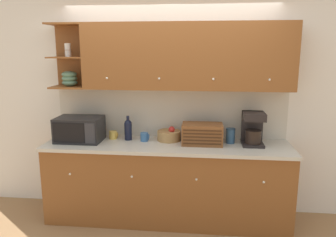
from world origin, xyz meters
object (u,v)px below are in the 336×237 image
mug_blue_second (113,135)px  wine_bottle (128,129)px  mug (144,137)px  microwave (80,129)px  fruit_basket (169,135)px  bread_box (202,134)px  storage_canister (230,136)px  coffee_maker (253,128)px

mug_blue_second → wine_bottle: bearing=-4.9°
mug → wine_bottle: bearing=169.6°
microwave → fruit_basket: microwave is taller
wine_bottle → bread_box: bearing=-5.6°
storage_canister → mug: bearing=-178.5°
bread_box → storage_canister: bread_box is taller
microwave → storage_canister: 1.76m
mug → bread_box: (0.68, -0.05, 0.07)m
mug_blue_second → storage_canister: (1.39, -0.03, 0.04)m
microwave → bread_box: microwave is taller
storage_canister → coffee_maker: 0.27m
mug_blue_second → bread_box: (1.07, -0.10, 0.07)m
microwave → storage_canister: bearing=3.4°
mug → storage_canister: (1.00, 0.03, 0.04)m
wine_bottle → fruit_basket: 0.49m
microwave → fruit_basket: size_ratio=1.90×
mug → coffee_maker: size_ratio=0.28×
mug_blue_second → mug: bearing=-7.8°
bread_box → fruit_basket: bearing=164.4°
wine_bottle → coffee_maker: 1.45m
mug → coffee_maker: bearing=-0.5°
fruit_basket → storage_canister: 0.72m
microwave → mug_blue_second: size_ratio=5.07×
mug_blue_second → bread_box: 1.08m
fruit_basket → bread_box: bread_box is taller
microwave → wine_bottle: bearing=11.7°
mug_blue_second → mug: (0.39, -0.05, 0.00)m
storage_canister → wine_bottle: bearing=179.5°
fruit_basket → coffee_maker: coffee_maker is taller
microwave → mug_blue_second: bearing=19.8°
coffee_maker → mug: bearing=179.5°
bread_box → mug_blue_second: bearing=174.5°
microwave → coffee_maker: coffee_maker is taller
fruit_basket → coffee_maker: 0.97m
wine_bottle → coffee_maker: bearing=-1.9°
coffee_maker → storage_canister: bearing=171.0°
wine_bottle → mug_blue_second: bearing=175.1°
mug_blue_second → bread_box: bread_box is taller
mug → bread_box: bearing=-4.1°
bread_box → coffee_maker: bearing=3.7°
wine_bottle → mug: (0.20, -0.04, -0.08)m
microwave → bread_box: bearing=1.2°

